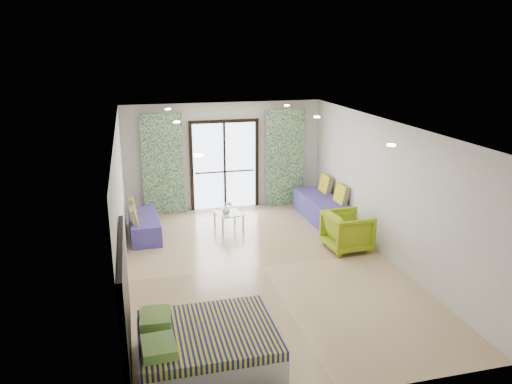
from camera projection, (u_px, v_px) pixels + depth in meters
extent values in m
cube|color=black|center=(224.00, 121.00, 12.31)|extent=(1.76, 0.08, 0.08)
cube|color=black|center=(192.00, 168.00, 12.44)|extent=(0.08, 0.08, 2.20)
cube|color=black|center=(257.00, 164.00, 12.83)|extent=(0.08, 0.08, 2.20)
cube|color=black|center=(225.00, 166.00, 12.64)|extent=(0.05, 0.06, 2.20)
cube|color=#595451|center=(225.00, 172.00, 12.70)|extent=(1.52, 0.03, 0.04)
cube|color=beige|center=(163.00, 165.00, 12.10)|extent=(1.00, 0.10, 2.50)
cube|color=beige|center=(285.00, 158.00, 12.83)|extent=(1.00, 0.10, 2.50)
cylinder|color=#FFE0B2|center=(199.00, 155.00, 6.55)|extent=(0.12, 0.12, 0.02)
cylinder|color=#FFE0B2|center=(391.00, 145.00, 7.21)|extent=(0.12, 0.12, 0.02)
cylinder|color=#FFE0B2|center=(177.00, 122.00, 9.34)|extent=(0.12, 0.12, 0.02)
cylinder|color=#FFE0B2|center=(317.00, 117.00, 10.00)|extent=(0.12, 0.12, 0.02)
cylinder|color=#FFE0B2|center=(168.00, 109.00, 11.20)|extent=(0.12, 0.12, 0.02)
cylinder|color=#FFE0B2|center=(287.00, 105.00, 11.86)|extent=(0.12, 0.12, 0.02)
cube|color=black|center=(125.00, 301.00, 6.12)|extent=(0.06, 2.10, 1.50)
cube|color=silver|center=(124.00, 260.00, 7.28)|extent=(0.02, 0.10, 0.10)
cube|color=silver|center=(208.00, 350.00, 6.60)|extent=(1.80, 1.44, 0.36)
cube|color=navy|center=(208.00, 334.00, 6.53)|extent=(1.78, 1.47, 0.13)
cube|color=#1C707F|center=(159.00, 347.00, 6.03)|extent=(0.43, 0.51, 0.13)
cube|color=#1C707F|center=(156.00, 318.00, 6.66)|extent=(0.44, 0.52, 0.13)
cube|color=#443B8D|center=(145.00, 228.00, 10.99)|extent=(0.67, 1.63, 0.36)
cube|color=#443B8D|center=(144.00, 218.00, 10.93)|extent=(0.66, 1.60, 0.09)
cube|color=navy|center=(134.00, 216.00, 10.46)|extent=(0.19, 0.41, 0.37)
cube|color=navy|center=(132.00, 205.00, 11.16)|extent=(0.19, 0.41, 0.37)
cube|color=#443B8D|center=(322.00, 210.00, 12.02)|extent=(0.81, 1.98, 0.44)
cube|color=#443B8D|center=(323.00, 200.00, 11.94)|extent=(0.80, 1.94, 0.11)
cube|color=navy|center=(342.00, 194.00, 11.52)|extent=(0.23, 0.50, 0.45)
cube|color=navy|center=(326.00, 184.00, 12.37)|extent=(0.23, 0.50, 0.45)
cylinder|color=silver|center=(223.00, 226.00, 11.08)|extent=(0.05, 0.05, 0.37)
cylinder|color=silver|center=(243.00, 223.00, 11.29)|extent=(0.05, 0.05, 0.37)
cylinder|color=silver|center=(215.00, 219.00, 11.52)|extent=(0.05, 0.05, 0.37)
cylinder|color=silver|center=(235.00, 216.00, 11.72)|extent=(0.05, 0.05, 0.37)
cube|color=#8CA59E|center=(229.00, 213.00, 11.35)|extent=(0.67, 0.67, 0.02)
sphere|color=white|center=(230.00, 205.00, 11.31)|extent=(0.06, 0.06, 0.06)
sphere|color=white|center=(228.00, 204.00, 11.33)|extent=(0.06, 0.06, 0.06)
sphere|color=white|center=(227.00, 204.00, 11.26)|extent=(0.06, 0.06, 0.06)
sphere|color=white|center=(229.00, 203.00, 11.24)|extent=(0.06, 0.06, 0.06)
imported|color=white|center=(226.00, 210.00, 11.28)|extent=(0.19, 0.20, 0.19)
imported|color=#8AA315|center=(348.00, 229.00, 10.19)|extent=(0.84, 0.89, 0.87)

